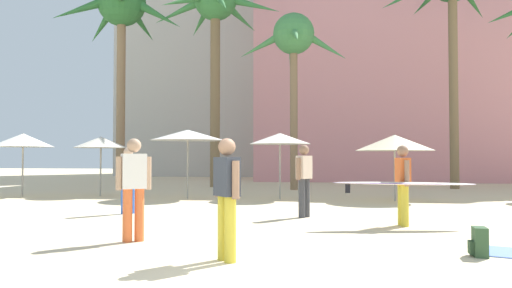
{
  "coord_description": "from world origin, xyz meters",
  "views": [
    {
      "loc": [
        0.73,
        -5.3,
        1.4
      ],
      "look_at": [
        -0.87,
        6.23,
        1.75
      ],
      "focal_mm": 34.2,
      "sensor_mm": 36.0,
      "label": 1
    }
  ],
  "objects_px": {
    "palm_tree_far_right": "(294,43)",
    "cafe_umbrella_2": "(395,143)",
    "person_near_left": "(134,185)",
    "cafe_umbrella_3": "(101,142)",
    "person_mid_center": "(304,177)",
    "cafe_umbrella_1": "(280,139)",
    "person_far_right": "(404,182)",
    "person_far_left": "(128,177)",
    "palm_tree_right": "(121,12)",
    "cafe_umbrella_0": "(188,135)",
    "person_mid_left": "(227,193)",
    "cafe_umbrella_6": "(23,140)",
    "backpack": "(479,242)",
    "palm_tree_far_left": "(215,14)"
  },
  "relations": [
    {
      "from": "palm_tree_far_right",
      "to": "cafe_umbrella_2",
      "type": "xyz_separation_m",
      "value": [
        3.67,
        -5.42,
        -4.76
      ]
    },
    {
      "from": "palm_tree_far_right",
      "to": "person_near_left",
      "type": "distance_m",
      "value": 15.39
    },
    {
      "from": "cafe_umbrella_3",
      "to": "person_mid_center",
      "type": "distance_m",
      "value": 9.79
    },
    {
      "from": "person_mid_center",
      "to": "cafe_umbrella_1",
      "type": "bearing_deg",
      "value": -47.67
    },
    {
      "from": "palm_tree_far_right",
      "to": "person_far_right",
      "type": "bearing_deg",
      "value": -75.76
    },
    {
      "from": "person_near_left",
      "to": "person_far_left",
      "type": "distance_m",
      "value": 4.36
    },
    {
      "from": "palm_tree_right",
      "to": "cafe_umbrella_2",
      "type": "bearing_deg",
      "value": -29.16
    },
    {
      "from": "cafe_umbrella_1",
      "to": "person_far_right",
      "type": "xyz_separation_m",
      "value": [
        3.14,
        -6.5,
        -1.19
      ]
    },
    {
      "from": "person_far_right",
      "to": "palm_tree_far_right",
      "type": "bearing_deg",
      "value": 94.5
    },
    {
      "from": "cafe_umbrella_0",
      "to": "cafe_umbrella_1",
      "type": "xyz_separation_m",
      "value": [
        3.25,
        0.2,
        -0.14
      ]
    },
    {
      "from": "person_mid_center",
      "to": "person_mid_left",
      "type": "bearing_deg",
      "value": 111.53
    },
    {
      "from": "palm_tree_far_right",
      "to": "cafe_umbrella_6",
      "type": "distance_m",
      "value": 12.02
    },
    {
      "from": "cafe_umbrella_0",
      "to": "cafe_umbrella_2",
      "type": "bearing_deg",
      "value": -0.27
    },
    {
      "from": "cafe_umbrella_0",
      "to": "backpack",
      "type": "height_order",
      "value": "cafe_umbrella_0"
    },
    {
      "from": "person_mid_left",
      "to": "person_far_right",
      "type": "bearing_deg",
      "value": 12.93
    },
    {
      "from": "palm_tree_far_left",
      "to": "person_far_left",
      "type": "distance_m",
      "value": 14.19
    },
    {
      "from": "cafe_umbrella_0",
      "to": "cafe_umbrella_3",
      "type": "xyz_separation_m",
      "value": [
        -3.6,
        0.75,
        -0.21
      ]
    },
    {
      "from": "cafe_umbrella_0",
      "to": "palm_tree_far_right",
      "type": "bearing_deg",
      "value": 57.57
    },
    {
      "from": "palm_tree_far_left",
      "to": "palm_tree_far_right",
      "type": "relative_size",
      "value": 1.31
    },
    {
      "from": "person_far_left",
      "to": "person_mid_left",
      "type": "bearing_deg",
      "value": 169.58
    },
    {
      "from": "palm_tree_far_right",
      "to": "cafe_umbrella_0",
      "type": "height_order",
      "value": "palm_tree_far_right"
    },
    {
      "from": "person_far_right",
      "to": "person_near_left",
      "type": "bearing_deg",
      "value": -162.62
    },
    {
      "from": "person_near_left",
      "to": "palm_tree_far_left",
      "type": "bearing_deg",
      "value": 153.93
    },
    {
      "from": "palm_tree_right",
      "to": "cafe_umbrella_3",
      "type": "height_order",
      "value": "palm_tree_right"
    },
    {
      "from": "palm_tree_right",
      "to": "backpack",
      "type": "distance_m",
      "value": 22.36
    },
    {
      "from": "person_far_right",
      "to": "person_mid_left",
      "type": "height_order",
      "value": "person_mid_left"
    },
    {
      "from": "cafe_umbrella_2",
      "to": "person_mid_center",
      "type": "relative_size",
      "value": 1.5
    },
    {
      "from": "palm_tree_right",
      "to": "person_mid_center",
      "type": "xyz_separation_m",
      "value": [
        9.84,
        -11.99,
        -8.01
      ]
    },
    {
      "from": "cafe_umbrella_3",
      "to": "person_mid_left",
      "type": "xyz_separation_m",
      "value": [
        7.03,
        -10.86,
        -1.1
      ]
    },
    {
      "from": "cafe_umbrella_2",
      "to": "person_far_right",
      "type": "distance_m",
      "value": 6.39
    },
    {
      "from": "person_mid_center",
      "to": "person_near_left",
      "type": "bearing_deg",
      "value": 85.37
    },
    {
      "from": "palm_tree_right",
      "to": "person_far_right",
      "type": "relative_size",
      "value": 3.62
    },
    {
      "from": "palm_tree_far_right",
      "to": "person_mid_center",
      "type": "relative_size",
      "value": 4.64
    },
    {
      "from": "cafe_umbrella_3",
      "to": "cafe_umbrella_6",
      "type": "bearing_deg",
      "value": -163.59
    },
    {
      "from": "cafe_umbrella_0",
      "to": "person_far_right",
      "type": "bearing_deg",
      "value": -44.59
    },
    {
      "from": "person_mid_left",
      "to": "palm_tree_far_right",
      "type": "bearing_deg",
      "value": 50.8
    },
    {
      "from": "person_mid_center",
      "to": "backpack",
      "type": "bearing_deg",
      "value": 152.48
    },
    {
      "from": "person_far_left",
      "to": "palm_tree_right",
      "type": "bearing_deg",
      "value": -20.39
    },
    {
      "from": "cafe_umbrella_3",
      "to": "palm_tree_right",
      "type": "bearing_deg",
      "value": 107.29
    },
    {
      "from": "cafe_umbrella_2",
      "to": "cafe_umbrella_6",
      "type": "bearing_deg",
      "value": -179.99
    },
    {
      "from": "cafe_umbrella_3",
      "to": "person_mid_left",
      "type": "bearing_deg",
      "value": -57.09
    },
    {
      "from": "cafe_umbrella_1",
      "to": "cafe_umbrella_2",
      "type": "bearing_deg",
      "value": -3.47
    },
    {
      "from": "backpack",
      "to": "palm_tree_far_left",
      "type": "bearing_deg",
      "value": -59.31
    },
    {
      "from": "palm_tree_far_right",
      "to": "cafe_umbrella_3",
      "type": "relative_size",
      "value": 3.6
    },
    {
      "from": "person_far_right",
      "to": "person_far_left",
      "type": "distance_m",
      "value": 6.77
    },
    {
      "from": "palm_tree_far_left",
      "to": "palm_tree_far_right",
      "type": "height_order",
      "value": "palm_tree_far_left"
    },
    {
      "from": "person_mid_center",
      "to": "person_far_right",
      "type": "bearing_deg",
      "value": 178.49
    },
    {
      "from": "person_far_left",
      "to": "backpack",
      "type": "bearing_deg",
      "value": -167.03
    },
    {
      "from": "person_near_left",
      "to": "person_far_left",
      "type": "height_order",
      "value": "person_near_left"
    },
    {
      "from": "person_far_right",
      "to": "cafe_umbrella_1",
      "type": "bearing_deg",
      "value": 106.05
    }
  ]
}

